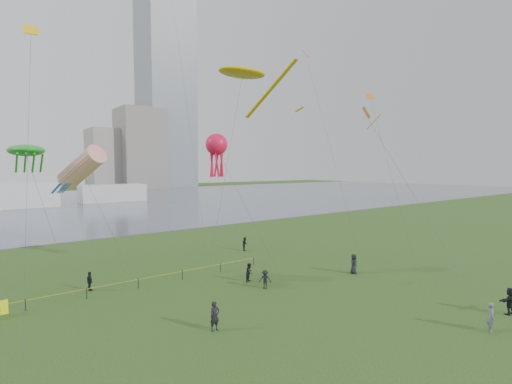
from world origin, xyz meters
TOP-DOWN VIEW (x-y plane):
  - ground_plane at (0.00, 0.00)m, footprint 400.00×400.00m
  - lake at (0.00, 100.00)m, footprint 400.00×120.00m
  - tower at (62.00, 168.00)m, footprint 24.00×24.00m
  - building_mid at (46.00, 162.00)m, footprint 20.00×20.00m
  - building_low at (32.00, 168.00)m, footprint 16.00×18.00m
  - pavilion_left at (-12.00, 95.00)m, footprint 22.00×8.00m
  - pavilion_right at (14.00, 98.00)m, footprint 18.00×7.00m
  - fence at (-14.10, 15.66)m, footprint 24.07×0.07m
  - kite_flyer at (6.26, -5.46)m, footprint 0.79×0.71m
  - spectator_a at (0.44, 11.52)m, footprint 1.00×0.94m
  - spectator_b at (0.33, 9.20)m, footprint 1.13×1.12m
  - spectator_c at (-11.33, 17.46)m, footprint 0.52×0.96m
  - spectator_d at (9.74, 7.54)m, footprint 1.02×0.79m
  - spectator_e at (10.23, -5.16)m, footprint 1.79×0.90m
  - spectator_f at (-7.08, 4.91)m, footprint 0.68×0.46m
  - spectator_g at (7.29, 21.75)m, footprint 0.90×0.97m
  - kite_stingray at (2.76, 15.71)m, footprint 8.26×10.09m
  - kite_windsock at (-11.30, 19.20)m, footprint 6.01×5.05m
  - kite_creature at (-15.07, 20.67)m, footprint 3.47×8.71m
  - kite_octopus at (-1.16, 14.28)m, footprint 5.83×4.04m
  - kite_delta at (12.89, 8.04)m, footprint 8.10×15.70m
  - small_kites at (-3.26, 18.96)m, footprint 39.81×12.54m

SIDE VIEW (x-z plane):
  - ground_plane at x=0.00m, z-range 0.00..0.00m
  - lake at x=0.00m, z-range -0.02..0.06m
  - fence at x=-14.10m, z-range 0.03..1.08m
  - spectator_c at x=-11.33m, z-range 0.00..1.57m
  - spectator_b at x=0.33m, z-range 0.00..1.57m
  - spectator_g at x=7.29m, z-range 0.00..1.61m
  - spectator_a at x=0.44m, z-range 0.00..1.64m
  - kite_flyer at x=6.26m, z-range 0.00..1.81m
  - spectator_f at x=-7.08m, z-range 0.00..1.82m
  - spectator_e at x=10.23m, z-range 0.00..1.85m
  - spectator_d at x=9.74m, z-range 0.00..1.86m
  - pavilion_right at x=14.00m, z-range 0.00..5.00m
  - pavilion_left at x=-12.00m, z-range 0.00..6.00m
  - kite_windsock at x=-11.30m, z-range 4.06..15.95m
  - kite_creature at x=-15.07m, z-range 5.43..17.29m
  - kite_octopus at x=-1.16m, z-range 5.44..18.49m
  - building_low at x=32.00m, z-range 0.00..28.00m
  - kite_delta at x=12.89m, z-range 6.41..22.54m
  - building_mid at x=46.00m, z-range 0.00..38.00m
  - kite_stingray at x=2.76m, z-range 9.35..29.01m
  - small_kites at x=-3.26m, z-range 16.64..28.58m
  - tower at x=62.00m, z-range 0.00..120.00m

